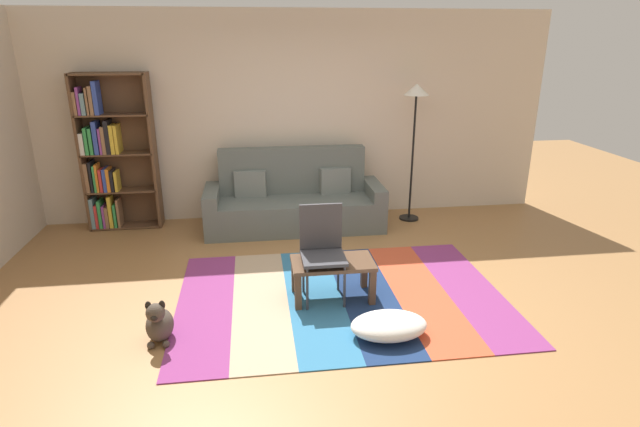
{
  "coord_description": "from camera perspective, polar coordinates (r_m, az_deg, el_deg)",
  "views": [
    {
      "loc": [
        -0.6,
        -4.21,
        2.36
      ],
      "look_at": [
        0.05,
        0.62,
        0.65
      ],
      "focal_mm": 28.4,
      "sensor_mm": 36.0,
      "label": 1
    }
  ],
  "objects": [
    {
      "name": "folding_chair",
      "position": [
        4.7,
        0.24,
        -3.51
      ],
      "size": [
        0.4,
        0.4,
        0.9
      ],
      "rotation": [
        0.0,
        0.0,
        -0.33
      ],
      "color": "#38383D",
      "rests_on": "ground_plane"
    },
    {
      "name": "ground_plane",
      "position": [
        4.86,
        0.37,
        -9.72
      ],
      "size": [
        14.0,
        14.0,
        0.0
      ],
      "primitive_type": "plane",
      "color": "#9E7042"
    },
    {
      "name": "dog",
      "position": [
        4.4,
        -17.68,
        -11.68
      ],
      "size": [
        0.22,
        0.35,
        0.4
      ],
      "color": "#473D33",
      "rests_on": "ground_plane"
    },
    {
      "name": "couch",
      "position": [
        6.57,
        -2.94,
        1.35
      ],
      "size": [
        2.26,
        0.8,
        1.0
      ],
      "color": "#59605B",
      "rests_on": "ground_plane"
    },
    {
      "name": "tv_remote",
      "position": [
        4.67,
        2.44,
        -5.54
      ],
      "size": [
        0.05,
        0.15,
        0.02
      ],
      "primitive_type": "cube",
      "rotation": [
        0.0,
        0.0,
        -0.02
      ],
      "color": "black",
      "rests_on": "coffee_table"
    },
    {
      "name": "coffee_table",
      "position": [
        4.76,
        1.44,
        -6.18
      ],
      "size": [
        0.77,
        0.43,
        0.38
      ],
      "color": "#513826",
      "rests_on": "rug"
    },
    {
      "name": "back_wall",
      "position": [
        6.86,
        -2.65,
        10.83
      ],
      "size": [
        6.8,
        0.1,
        2.7
      ],
      "primitive_type": "cube",
      "color": "beige",
      "rests_on": "ground_plane"
    },
    {
      "name": "standing_lamp",
      "position": [
        6.68,
        10.72,
        11.63
      ],
      "size": [
        0.32,
        0.32,
        1.8
      ],
      "color": "black",
      "rests_on": "ground_plane"
    },
    {
      "name": "pouf",
      "position": [
        4.31,
        7.76,
        -12.4
      ],
      "size": [
        0.64,
        0.42,
        0.19
      ],
      "primitive_type": "ellipsoid",
      "color": "white",
      "rests_on": "rug"
    },
    {
      "name": "rug",
      "position": [
        4.91,
        2.42,
        -9.38
      ],
      "size": [
        3.08,
        2.18,
        0.01
      ],
      "color": "#843370",
      "rests_on": "ground_plane"
    },
    {
      "name": "bookshelf",
      "position": [
        6.9,
        -22.6,
        5.9
      ],
      "size": [
        0.9,
        0.28,
        1.96
      ],
      "color": "brown",
      "rests_on": "ground_plane"
    }
  ]
}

